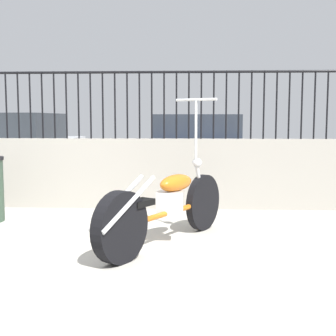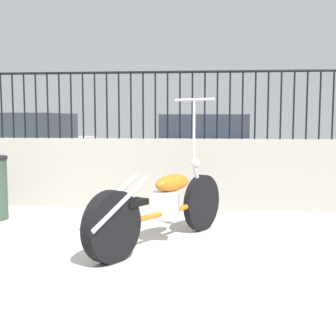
{
  "view_description": "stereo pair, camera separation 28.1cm",
  "coord_description": "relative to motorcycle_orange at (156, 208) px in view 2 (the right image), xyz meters",
  "views": [
    {
      "loc": [
        1.73,
        -4.19,
        1.31
      ],
      "look_at": [
        1.44,
        1.55,
        0.7
      ],
      "focal_mm": 50.0,
      "sensor_mm": 36.0,
      "label": 1
    },
    {
      "loc": [
        2.01,
        -4.17,
        1.31
      ],
      "look_at": [
        1.44,
        1.55,
        0.7
      ],
      "focal_mm": 50.0,
      "sensor_mm": 36.0,
      "label": 2
    }
  ],
  "objects": [
    {
      "name": "motorcycle_orange",
      "position": [
        0.0,
        0.0,
        0.0
      ],
      "size": [
        1.23,
        1.95,
        1.54
      ],
      "rotation": [
        0.0,
        0.0,
        1.03
      ],
      "color": "black",
      "rests_on": "ground_plane"
    },
    {
      "name": "ground_plane",
      "position": [
        -1.42,
        -0.49,
        -0.4
      ],
      "size": [
        40.0,
        40.0,
        0.0
      ],
      "primitive_type": "plane",
      "color": "#B7B2A5"
    },
    {
      "name": "car_silver",
      "position": [
        -3.24,
        4.48,
        0.3
      ],
      "size": [
        1.95,
        4.08,
        1.41
      ],
      "rotation": [
        0.0,
        0.0,
        1.56
      ],
      "color": "black",
      "rests_on": "ground_plane"
    },
    {
      "name": "low_wall",
      "position": [
        -1.42,
        2.08,
        0.11
      ],
      "size": [
        8.19,
        0.18,
        1.02
      ],
      "color": "#9E998E",
      "rests_on": "ground_plane"
    },
    {
      "name": "car_blue",
      "position": [
        0.37,
        4.44,
        0.3
      ],
      "size": [
        1.85,
        4.03,
        1.38
      ],
      "rotation": [
        0.0,
        0.0,
        1.6
      ],
      "color": "black",
      "rests_on": "ground_plane"
    },
    {
      "name": "fence_railing",
      "position": [
        -1.42,
        2.08,
        1.24
      ],
      "size": [
        8.19,
        0.04,
        0.97
      ],
      "color": "black",
      "rests_on": "low_wall"
    }
  ]
}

